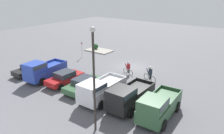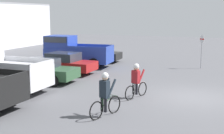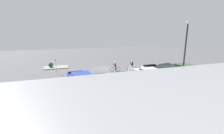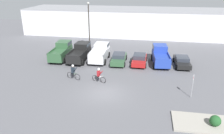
{
  "view_description": "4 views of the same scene",
  "coord_description": "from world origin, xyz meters",
  "px_view_note": "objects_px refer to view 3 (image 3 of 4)",
  "views": [
    {
      "loc": [
        -14.18,
        23.75,
        9.88
      ],
      "look_at": [
        0.07,
        4.24,
        1.2
      ],
      "focal_mm": 35.0,
      "sensor_mm": 36.0,
      "label": 1
    },
    {
      "loc": [
        -15.01,
        -1.81,
        3.98
      ],
      "look_at": [
        0.07,
        4.24,
        1.2
      ],
      "focal_mm": 50.0,
      "sensor_mm": 36.0,
      "label": 2
    },
    {
      "loc": [
        7.66,
        26.02,
        6.39
      ],
      "look_at": [
        0.07,
        4.24,
        1.2
      ],
      "focal_mm": 24.0,
      "sensor_mm": 36.0,
      "label": 3
    },
    {
      "loc": [
        4.07,
        -19.07,
        10.53
      ],
      "look_at": [
        0.07,
        4.24,
        1.2
      ],
      "focal_mm": 35.0,
      "sensor_mm": 36.0,
      "label": 4
    }
  ],
  "objects_px": {
    "pickup_truck_2": "(145,75)",
    "shrub": "(51,65)",
    "pickup_truck_0": "(178,70)",
    "pickup_truck_3": "(80,81)",
    "sedan_2": "(53,87)",
    "sedan_0": "(123,78)",
    "pickup_truck_1": "(161,72)",
    "sedan_1": "(102,80)",
    "cyclist_0": "(115,66)",
    "fire_lane_sign": "(56,64)",
    "lamppost": "(185,52)",
    "cyclist_1": "(132,65)"
  },
  "relations": [
    {
      "from": "sedan_2",
      "to": "shrub",
      "type": "xyz_separation_m",
      "value": [
        0.86,
        -13.23,
        -0.07
      ]
    },
    {
      "from": "pickup_truck_3",
      "to": "fire_lane_sign",
      "type": "xyz_separation_m",
      "value": [
        2.66,
        -9.15,
        0.3
      ]
    },
    {
      "from": "pickup_truck_3",
      "to": "cyclist_1",
      "type": "height_order",
      "value": "pickup_truck_3"
    },
    {
      "from": "pickup_truck_3",
      "to": "shrub",
      "type": "relative_size",
      "value": 5.97
    },
    {
      "from": "pickup_truck_0",
      "to": "shrub",
      "type": "distance_m",
      "value": 22.16
    },
    {
      "from": "pickup_truck_3",
      "to": "sedan_1",
      "type": "bearing_deg",
      "value": -164.73
    },
    {
      "from": "cyclist_1",
      "to": "fire_lane_sign",
      "type": "distance_m",
      "value": 12.86
    },
    {
      "from": "lamppost",
      "to": "shrub",
      "type": "distance_m",
      "value": 22.97
    },
    {
      "from": "pickup_truck_2",
      "to": "sedan_1",
      "type": "bearing_deg",
      "value": -7.59
    },
    {
      "from": "cyclist_0",
      "to": "cyclist_1",
      "type": "distance_m",
      "value": 3.08
    },
    {
      "from": "pickup_truck_0",
      "to": "shrub",
      "type": "bearing_deg",
      "value": -37.03
    },
    {
      "from": "pickup_truck_2",
      "to": "shrub",
      "type": "bearing_deg",
      "value": -48.46
    },
    {
      "from": "cyclist_0",
      "to": "cyclist_1",
      "type": "xyz_separation_m",
      "value": [
        -3.07,
        0.3,
        0.03
      ]
    },
    {
      "from": "sedan_1",
      "to": "pickup_truck_3",
      "type": "height_order",
      "value": "pickup_truck_3"
    },
    {
      "from": "cyclist_1",
      "to": "pickup_truck_2",
      "type": "bearing_deg",
      "value": 76.77
    },
    {
      "from": "sedan_1",
      "to": "shrub",
      "type": "bearing_deg",
      "value": -63.34
    },
    {
      "from": "sedan_0",
      "to": "shrub",
      "type": "height_order",
      "value": "sedan_0"
    },
    {
      "from": "cyclist_0",
      "to": "fire_lane_sign",
      "type": "relative_size",
      "value": 0.68
    },
    {
      "from": "shrub",
      "to": "lamppost",
      "type": "bearing_deg",
      "value": 130.09
    },
    {
      "from": "pickup_truck_1",
      "to": "fire_lane_sign",
      "type": "xyz_separation_m",
      "value": [
        13.82,
        -8.75,
        0.33
      ]
    },
    {
      "from": "sedan_0",
      "to": "fire_lane_sign",
      "type": "relative_size",
      "value": 1.86
    },
    {
      "from": "shrub",
      "to": "cyclist_0",
      "type": "bearing_deg",
      "value": 148.69
    },
    {
      "from": "pickup_truck_1",
      "to": "pickup_truck_0",
      "type": "bearing_deg",
      "value": 177.74
    },
    {
      "from": "sedan_1",
      "to": "sedan_2",
      "type": "relative_size",
      "value": 0.96
    },
    {
      "from": "sedan_1",
      "to": "pickup_truck_3",
      "type": "bearing_deg",
      "value": 15.27
    },
    {
      "from": "cyclist_1",
      "to": "sedan_1",
      "type": "bearing_deg",
      "value": 40.31
    },
    {
      "from": "pickup_truck_3",
      "to": "shrub",
      "type": "bearing_deg",
      "value": -74.81
    },
    {
      "from": "pickup_truck_0",
      "to": "fire_lane_sign",
      "type": "xyz_separation_m",
      "value": [
        16.65,
        -8.86,
        0.31
      ]
    },
    {
      "from": "sedan_2",
      "to": "sedan_0",
      "type": "bearing_deg",
      "value": -177.59
    },
    {
      "from": "sedan_2",
      "to": "fire_lane_sign",
      "type": "relative_size",
      "value": 1.83
    },
    {
      "from": "sedan_1",
      "to": "cyclist_0",
      "type": "bearing_deg",
      "value": -122.89
    },
    {
      "from": "pickup_truck_2",
      "to": "cyclist_0",
      "type": "xyz_separation_m",
      "value": [
        1.45,
        -7.17,
        -0.27
      ]
    },
    {
      "from": "pickup_truck_1",
      "to": "sedan_1",
      "type": "xyz_separation_m",
      "value": [
        8.39,
        -0.36,
        -0.45
      ]
    },
    {
      "from": "pickup_truck_3",
      "to": "sedan_2",
      "type": "bearing_deg",
      "value": -7.96
    },
    {
      "from": "pickup_truck_1",
      "to": "fire_lane_sign",
      "type": "height_order",
      "value": "fire_lane_sign"
    },
    {
      "from": "pickup_truck_2",
      "to": "pickup_truck_1",
      "type": "bearing_deg",
      "value": -172.04
    },
    {
      "from": "pickup_truck_0",
      "to": "pickup_truck_3",
      "type": "height_order",
      "value": "pickup_truck_3"
    },
    {
      "from": "pickup_truck_3",
      "to": "fire_lane_sign",
      "type": "bearing_deg",
      "value": -73.77
    },
    {
      "from": "pickup_truck_2",
      "to": "shrub",
      "type": "relative_size",
      "value": 5.97
    },
    {
      "from": "pickup_truck_0",
      "to": "pickup_truck_3",
      "type": "xyz_separation_m",
      "value": [
        13.98,
        0.29,
        0.01
      ]
    },
    {
      "from": "cyclist_0",
      "to": "sedan_1",
      "type": "bearing_deg",
      "value": 57.11
    },
    {
      "from": "pickup_truck_3",
      "to": "lamppost",
      "type": "xyz_separation_m",
      "value": [
        -10.89,
        3.7,
        3.23
      ]
    },
    {
      "from": "sedan_2",
      "to": "sedan_1",
      "type": "bearing_deg",
      "value": -176.34
    },
    {
      "from": "sedan_0",
      "to": "sedan_1",
      "type": "height_order",
      "value": "sedan_1"
    },
    {
      "from": "cyclist_0",
      "to": "fire_lane_sign",
      "type": "distance_m",
      "value": 9.8
    },
    {
      "from": "pickup_truck_1",
      "to": "pickup_truck_2",
      "type": "relative_size",
      "value": 1.03
    },
    {
      "from": "sedan_1",
      "to": "cyclist_1",
      "type": "relative_size",
      "value": 2.44
    },
    {
      "from": "sedan_1",
      "to": "lamppost",
      "type": "distance_m",
      "value": 9.98
    },
    {
      "from": "sedan_1",
      "to": "pickup_truck_3",
      "type": "xyz_separation_m",
      "value": [
        2.76,
        0.75,
        0.49
      ]
    },
    {
      "from": "cyclist_1",
      "to": "shrub",
      "type": "xyz_separation_m",
      "value": [
        13.68,
        -6.75,
        -0.33
      ]
    }
  ]
}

